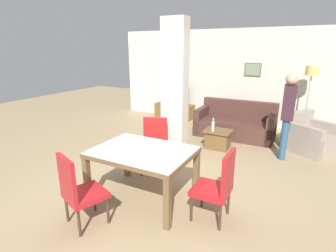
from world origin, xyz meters
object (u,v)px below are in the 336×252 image
at_px(armchair, 309,138).
at_px(tv_stand, 174,111).
at_px(dining_table, 143,160).
at_px(sofa, 235,125).
at_px(dining_chair_near_left, 78,189).
at_px(bottle, 213,126).
at_px(standing_person, 288,111).
at_px(coffee_table, 218,139).
at_px(tv_screen, 174,96).
at_px(floor_lamp, 311,78).
at_px(dining_chair_head_right, 218,184).
at_px(dining_chair_far_left, 154,143).

height_order(armchair, tv_stand, armchair).
xyz_separation_m(dining_table, sofa, (0.48, 3.54, -0.31)).
xyz_separation_m(dining_chair_near_left, bottle, (0.62, 3.28, 0.03)).
bearing_deg(standing_person, coffee_table, 90.00).
bearing_deg(tv_screen, sofa, 165.64).
bearing_deg(tv_screen, bottle, 141.60).
bearing_deg(bottle, tv_screen, 133.47).
bearing_deg(floor_lamp, bottle, -133.82).
xyz_separation_m(armchair, coffee_table, (-1.80, -0.79, -0.07)).
distance_m(coffee_table, tv_stand, 2.85).
xyz_separation_m(dining_table, standing_person, (1.70, 2.59, 0.39)).
distance_m(dining_chair_head_right, tv_screen, 5.28).
distance_m(bottle, floor_lamp, 2.71).
height_order(sofa, floor_lamp, floor_lamp).
bearing_deg(dining_table, dining_chair_near_left, -110.68).
distance_m(dining_chair_near_left, tv_stand, 5.54).
relative_size(coffee_table, standing_person, 0.34).
bearing_deg(standing_person, dining_table, 142.52).
xyz_separation_m(dining_chair_far_left, dining_chair_near_left, (0.00, -1.82, 0.00)).
xyz_separation_m(dining_chair_head_right, bottle, (-0.85, 2.36, 0.03)).
bearing_deg(dining_chair_head_right, coffee_table, 17.22).
distance_m(dining_chair_head_right, tv_stand, 5.29).
relative_size(armchair, coffee_table, 1.98).
xyz_separation_m(dining_chair_head_right, tv_screen, (-2.84, 4.45, 0.21)).
relative_size(sofa, coffee_table, 3.26).
xyz_separation_m(armchair, bottle, (-1.89, -0.92, 0.25)).
bearing_deg(bottle, standing_person, 9.09).
distance_m(coffee_table, standing_person, 1.55).
xyz_separation_m(dining_chair_head_right, sofa, (-0.65, 3.54, -0.22)).
height_order(armchair, bottle, armchair).
height_order(bottle, tv_stand, bottle).
height_order(dining_chair_far_left, dining_chair_head_right, same).
height_order(dining_chair_head_right, floor_lamp, floor_lamp).
relative_size(sofa, bottle, 6.38).
height_order(floor_lamp, standing_person, floor_lamp).
bearing_deg(dining_table, coffee_table, 81.81).
relative_size(armchair, floor_lamp, 0.65).
bearing_deg(standing_person, dining_chair_near_left, 145.54).
height_order(dining_table, armchair, armchair).
height_order(dining_chair_far_left, tv_screen, tv_screen).
bearing_deg(tv_stand, sofa, -22.49).
relative_size(dining_chair_near_left, dining_chair_head_right, 1.00).
xyz_separation_m(dining_chair_head_right, armchair, (1.03, 3.28, -0.22)).
distance_m(tv_stand, tv_screen, 0.50).
bearing_deg(floor_lamp, tv_screen, 176.05).
height_order(tv_screen, floor_lamp, floor_lamp).
relative_size(dining_chair_far_left, armchair, 0.84).
height_order(dining_chair_far_left, sofa, dining_chair_far_left).
bearing_deg(bottle, coffee_table, 57.54).
distance_m(dining_table, armchair, 3.94).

